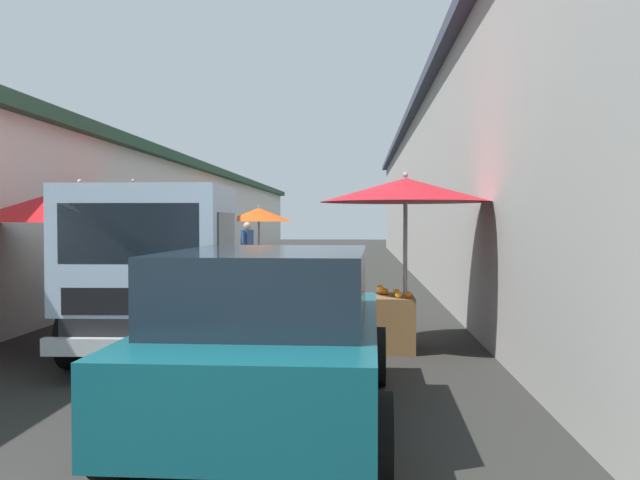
{
  "coord_description": "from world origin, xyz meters",
  "views": [
    {
      "loc": [
        -2.32,
        -1.65,
        1.69
      ],
      "look_at": [
        9.73,
        -0.96,
        1.35
      ],
      "focal_mm": 38.38,
      "sensor_mm": 36.0,
      "label": 1
    }
  ],
  "objects_px": {
    "fruit_stall_near_right": "(132,214)",
    "fruit_stall_far_right": "(403,213)",
    "fruit_stall_mid_lane": "(259,222)",
    "vendor_by_crates": "(247,246)",
    "hatchback_car": "(273,335)",
    "delivery_truck": "(166,273)",
    "fruit_stall_far_left": "(82,215)",
    "parked_scooter": "(353,279)",
    "plastic_stool": "(331,343)"
  },
  "relations": [
    {
      "from": "fruit_stall_mid_lane",
      "to": "hatchback_car",
      "type": "xyz_separation_m",
      "value": [
        -16.24,
        -2.5,
        -0.89
      ]
    },
    {
      "from": "hatchback_car",
      "to": "plastic_stool",
      "type": "distance_m",
      "value": 2.02
    },
    {
      "from": "hatchback_car",
      "to": "delivery_truck",
      "type": "bearing_deg",
      "value": 32.0
    },
    {
      "from": "parked_scooter",
      "to": "plastic_stool",
      "type": "xyz_separation_m",
      "value": [
        -6.96,
        0.18,
        -0.12
      ]
    },
    {
      "from": "fruit_stall_far_left",
      "to": "parked_scooter",
      "type": "xyz_separation_m",
      "value": [
        5.79,
        -3.48,
        -1.31
      ]
    },
    {
      "from": "delivery_truck",
      "to": "parked_scooter",
      "type": "xyz_separation_m",
      "value": [
        6.22,
        -2.25,
        -0.59
      ]
    },
    {
      "from": "fruit_stall_near_right",
      "to": "parked_scooter",
      "type": "bearing_deg",
      "value": -56.81
    },
    {
      "from": "fruit_stall_far_right",
      "to": "hatchback_car",
      "type": "xyz_separation_m",
      "value": [
        -3.43,
        1.29,
        -1.06
      ]
    },
    {
      "from": "fruit_stall_far_right",
      "to": "delivery_truck",
      "type": "xyz_separation_m",
      "value": [
        -0.75,
        2.97,
        -0.75
      ]
    },
    {
      "from": "vendor_by_crates",
      "to": "parked_scooter",
      "type": "height_order",
      "value": "vendor_by_crates"
    },
    {
      "from": "fruit_stall_mid_lane",
      "to": "vendor_by_crates",
      "type": "xyz_separation_m",
      "value": [
        -2.53,
        -0.02,
        -0.68
      ]
    },
    {
      "from": "delivery_truck",
      "to": "plastic_stool",
      "type": "distance_m",
      "value": 2.32
    },
    {
      "from": "delivery_truck",
      "to": "vendor_by_crates",
      "type": "xyz_separation_m",
      "value": [
        11.03,
        0.81,
        -0.09
      ]
    },
    {
      "from": "fruit_stall_mid_lane",
      "to": "vendor_by_crates",
      "type": "bearing_deg",
      "value": -179.55
    },
    {
      "from": "fruit_stall_near_right",
      "to": "parked_scooter",
      "type": "height_order",
      "value": "fruit_stall_near_right"
    },
    {
      "from": "hatchback_car",
      "to": "plastic_stool",
      "type": "relative_size",
      "value": 9.07
    },
    {
      "from": "vendor_by_crates",
      "to": "plastic_stool",
      "type": "distance_m",
      "value": 12.14
    },
    {
      "from": "fruit_stall_near_right",
      "to": "hatchback_car",
      "type": "xyz_separation_m",
      "value": [
        -6.34,
        -3.33,
        -1.08
      ]
    },
    {
      "from": "fruit_stall_near_right",
      "to": "parked_scooter",
      "type": "distance_m",
      "value": 4.86
    },
    {
      "from": "fruit_stall_far_right",
      "to": "hatchback_car",
      "type": "distance_m",
      "value": 3.81
    },
    {
      "from": "fruit_stall_near_right",
      "to": "vendor_by_crates",
      "type": "height_order",
      "value": "fruit_stall_near_right"
    },
    {
      "from": "fruit_stall_mid_lane",
      "to": "fruit_stall_near_right",
      "type": "height_order",
      "value": "fruit_stall_near_right"
    },
    {
      "from": "fruit_stall_mid_lane",
      "to": "parked_scooter",
      "type": "relative_size",
      "value": 1.3
    },
    {
      "from": "fruit_stall_mid_lane",
      "to": "fruit_stall_far_right",
      "type": "height_order",
      "value": "fruit_stall_far_right"
    },
    {
      "from": "fruit_stall_near_right",
      "to": "plastic_stool",
      "type": "relative_size",
      "value": 5.59
    },
    {
      "from": "hatchback_car",
      "to": "vendor_by_crates",
      "type": "relative_size",
      "value": 2.39
    },
    {
      "from": "delivery_truck",
      "to": "vendor_by_crates",
      "type": "relative_size",
      "value": 3.01
    },
    {
      "from": "fruit_stall_far_left",
      "to": "fruit_stall_near_right",
      "type": "bearing_deg",
      "value": 7.4
    },
    {
      "from": "fruit_stall_mid_lane",
      "to": "fruit_stall_near_right",
      "type": "distance_m",
      "value": 9.94
    },
    {
      "from": "fruit_stall_far_left",
      "to": "fruit_stall_near_right",
      "type": "relative_size",
      "value": 1.17
    },
    {
      "from": "fruit_stall_far_left",
      "to": "fruit_stall_far_right",
      "type": "bearing_deg",
      "value": -85.59
    },
    {
      "from": "fruit_stall_near_right",
      "to": "plastic_stool",
      "type": "distance_m",
      "value": 5.96
    },
    {
      "from": "fruit_stall_far_left",
      "to": "fruit_stall_near_right",
      "type": "distance_m",
      "value": 3.27
    },
    {
      "from": "fruit_stall_far_left",
      "to": "vendor_by_crates",
      "type": "distance_m",
      "value": 10.65
    },
    {
      "from": "delivery_truck",
      "to": "parked_scooter",
      "type": "relative_size",
      "value": 2.93
    },
    {
      "from": "fruit_stall_mid_lane",
      "to": "delivery_truck",
      "type": "relative_size",
      "value": 0.45
    },
    {
      "from": "hatchback_car",
      "to": "parked_scooter",
      "type": "xyz_separation_m",
      "value": [
        8.9,
        -0.58,
        -0.29
      ]
    },
    {
      "from": "delivery_truck",
      "to": "parked_scooter",
      "type": "bearing_deg",
      "value": -19.91
    },
    {
      "from": "fruit_stall_near_right",
      "to": "fruit_stall_far_right",
      "type": "height_order",
      "value": "fruit_stall_near_right"
    },
    {
      "from": "hatchback_car",
      "to": "parked_scooter",
      "type": "bearing_deg",
      "value": -3.72
    },
    {
      "from": "fruit_stall_far_right",
      "to": "fruit_stall_mid_lane",
      "type": "bearing_deg",
      "value": 16.5
    },
    {
      "from": "vendor_by_crates",
      "to": "plastic_stool",
      "type": "relative_size",
      "value": 3.79
    },
    {
      "from": "fruit_stall_far_right",
      "to": "vendor_by_crates",
      "type": "bearing_deg",
      "value": 20.16
    },
    {
      "from": "fruit_stall_mid_lane",
      "to": "parked_scooter",
      "type": "xyz_separation_m",
      "value": [
        -7.35,
        -3.08,
        -1.18
      ]
    },
    {
      "from": "fruit_stall_far_left",
      "to": "vendor_by_crates",
      "type": "xyz_separation_m",
      "value": [
        10.61,
        -0.42,
        -0.81
      ]
    },
    {
      "from": "fruit_stall_mid_lane",
      "to": "plastic_stool",
      "type": "bearing_deg",
      "value": -168.53
    },
    {
      "from": "fruit_stall_far_left",
      "to": "vendor_by_crates",
      "type": "height_order",
      "value": "fruit_stall_far_left"
    },
    {
      "from": "fruit_stall_mid_lane",
      "to": "vendor_by_crates",
      "type": "relative_size",
      "value": 1.34
    },
    {
      "from": "fruit_stall_near_right",
      "to": "plastic_stool",
      "type": "height_order",
      "value": "fruit_stall_near_right"
    },
    {
      "from": "hatchback_car",
      "to": "vendor_by_crates",
      "type": "height_order",
      "value": "vendor_by_crates"
    }
  ]
}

